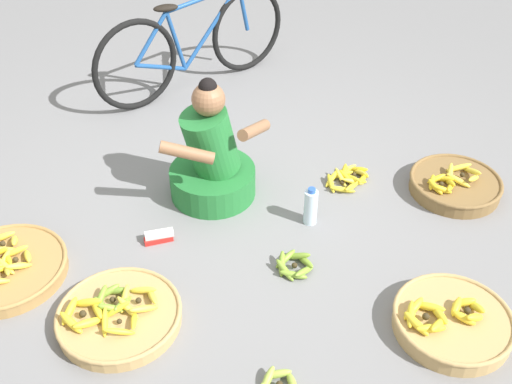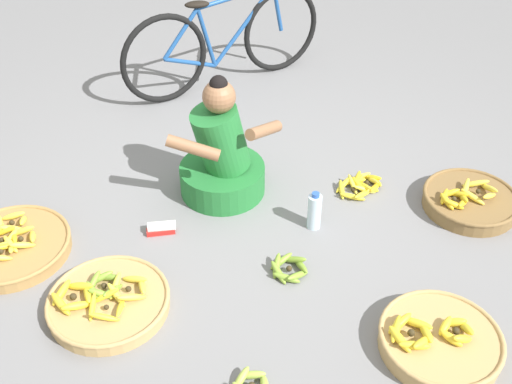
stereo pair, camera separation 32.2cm
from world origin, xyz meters
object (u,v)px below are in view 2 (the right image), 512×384
object	(u,v)px
vendor_woman_front	(222,157)
banana_basket_back_left	(439,340)
loose_bananas_mid_right	(288,268)
packet_carton_stack	(161,228)
bicycle_leaning	(225,42)
banana_basket_back_center	(470,200)
water_bottle	(314,211)
banana_basket_back_right	(11,246)
loose_bananas_front_center	(361,185)
banana_basket_near_bicycle	(108,301)

from	to	relation	value
vendor_woman_front	banana_basket_back_left	xyz separation A→B (m)	(0.78, -1.39, -0.19)
loose_bananas_mid_right	packet_carton_stack	bearing A→B (deg)	144.10
bicycle_leaning	banana_basket_back_center	world-z (taller)	bicycle_leaning
water_bottle	vendor_woman_front	bearing A→B (deg)	135.84
banana_basket_back_right	banana_basket_back_left	world-z (taller)	banana_basket_back_left
loose_bananas_mid_right	water_bottle	world-z (taller)	water_bottle
vendor_woman_front	loose_bananas_mid_right	bearing A→B (deg)	-74.05
packet_carton_stack	bicycle_leaning	bearing A→B (deg)	68.62
vendor_woman_front	banana_basket_back_left	world-z (taller)	vendor_woman_front
banana_basket_back_right	banana_basket_back_left	distance (m)	2.28
bicycle_leaning	water_bottle	xyz separation A→B (m)	(0.20, -1.81, -0.24)
vendor_woman_front	banana_basket_back_right	xyz separation A→B (m)	(-1.22, -0.31, -0.20)
banana_basket_back_center	packet_carton_stack	bearing A→B (deg)	175.27
banana_basket_back_left	loose_bananas_front_center	bearing A→B (deg)	87.34
banana_basket_back_right	water_bottle	size ratio (longest dim) A/B	2.65
banana_basket_back_left	water_bottle	world-z (taller)	water_bottle
banana_basket_near_bicycle	packet_carton_stack	xyz separation A→B (m)	(0.30, 0.51, -0.02)
water_bottle	packet_carton_stack	xyz separation A→B (m)	(-0.86, 0.13, -0.08)
vendor_woman_front	packet_carton_stack	world-z (taller)	vendor_woman_front
loose_bananas_front_center	water_bottle	size ratio (longest dim) A/B	1.35
packet_carton_stack	banana_basket_back_center	bearing A→B (deg)	-4.73
loose_bananas_front_center	banana_basket_back_left	bearing A→B (deg)	-92.66
banana_basket_near_bicycle	loose_bananas_front_center	bearing A→B (deg)	23.39
banana_basket_back_right	water_bottle	distance (m)	1.69
banana_basket_back_right	banana_basket_near_bicycle	bearing A→B (deg)	-45.31
banana_basket_back_center	banana_basket_back_left	world-z (taller)	banana_basket_back_center
loose_bananas_front_center	banana_basket_back_center	bearing A→B (deg)	-28.55
water_bottle	bicycle_leaning	bearing A→B (deg)	96.45
vendor_woman_front	loose_bananas_front_center	distance (m)	0.88
bicycle_leaning	banana_basket_back_left	world-z (taller)	bicycle_leaning
bicycle_leaning	loose_bananas_front_center	size ratio (longest dim) A/B	4.93
banana_basket_back_left	loose_bananas_front_center	world-z (taller)	banana_basket_back_left
vendor_woman_front	water_bottle	xyz separation A→B (m)	(0.45, -0.44, -0.14)
vendor_woman_front	water_bottle	world-z (taller)	vendor_woman_front
banana_basket_back_left	loose_bananas_front_center	xyz separation A→B (m)	(0.06, 1.23, -0.03)
packet_carton_stack	loose_bananas_mid_right	bearing A→B (deg)	-35.90
loose_bananas_front_center	water_bottle	world-z (taller)	water_bottle
bicycle_leaning	banana_basket_near_bicycle	xyz separation A→B (m)	(-0.96, -2.19, -0.31)
bicycle_leaning	loose_bananas_front_center	bearing A→B (deg)	-68.80
loose_bananas_front_center	banana_basket_back_right	bearing A→B (deg)	-175.71
loose_bananas_front_center	water_bottle	xyz separation A→B (m)	(-0.39, -0.29, 0.09)
vendor_woman_front	loose_bananas_mid_right	world-z (taller)	vendor_woman_front
banana_basket_back_center	loose_bananas_front_center	world-z (taller)	banana_basket_back_center
loose_bananas_mid_right	banana_basket_near_bicycle	bearing A→B (deg)	-176.49
banana_basket_back_right	loose_bananas_mid_right	xyz separation A→B (m)	(1.44, -0.46, -0.02)
banana_basket_back_left	water_bottle	xyz separation A→B (m)	(-0.33, 0.95, 0.06)
banana_basket_back_center	banana_basket_near_bicycle	bearing A→B (deg)	-170.35
banana_basket_back_center	water_bottle	xyz separation A→B (m)	(-0.96, 0.02, 0.06)
loose_bananas_front_center	loose_bananas_mid_right	distance (m)	0.87
loose_bananas_mid_right	water_bottle	size ratio (longest dim) A/B	0.91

